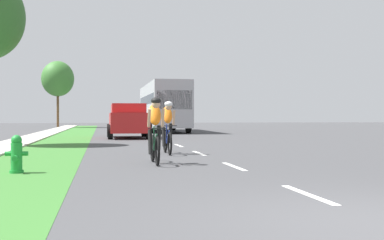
# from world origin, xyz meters

# --- Properties ---
(ground_plane) EXTENTS (120.00, 120.00, 0.00)m
(ground_plane) POSITION_xyz_m (0.00, 20.00, 0.00)
(ground_plane) COLOR #424244
(grass_verge) EXTENTS (2.33, 70.00, 0.01)m
(grass_verge) POSITION_xyz_m (-4.62, 20.00, 0.00)
(grass_verge) COLOR #38722D
(grass_verge) RESTS_ON ground_plane
(sidewalk_concrete) EXTENTS (1.47, 70.00, 0.10)m
(sidewalk_concrete) POSITION_xyz_m (-6.52, 20.00, 0.00)
(sidewalk_concrete) COLOR #B2ADA3
(sidewalk_concrete) RESTS_ON ground_plane
(lane_markings_center) EXTENTS (0.12, 53.80, 0.01)m
(lane_markings_center) POSITION_xyz_m (0.00, 24.00, 0.00)
(lane_markings_center) COLOR white
(lane_markings_center) RESTS_ON ground_plane
(fire_hydrant_green) EXTENTS (0.44, 0.38, 0.76)m
(fire_hydrant_green) POSITION_xyz_m (-4.62, 5.55, 0.37)
(fire_hydrant_green) COLOR #1E8C33
(fire_hydrant_green) RESTS_ON ground_plane
(cyclist_lead) EXTENTS (0.42, 1.72, 1.58)m
(cyclist_lead) POSITION_xyz_m (-1.70, 6.90, 0.81)
(cyclist_lead) COLOR black
(cyclist_lead) RESTS_ON ground_plane
(cyclist_trailing) EXTENTS (0.42, 1.72, 1.58)m
(cyclist_trailing) POSITION_xyz_m (-1.00, 9.87, 0.81)
(cyclist_trailing) COLOR black
(cyclist_trailing) RESTS_ON ground_plane
(suv_red) EXTENTS (2.15, 4.70, 1.79)m
(suv_red) POSITION_xyz_m (-1.57, 21.13, 0.95)
(suv_red) COLOR red
(suv_red) RESTS_ON ground_plane
(bus_silver) EXTENTS (2.78, 11.60, 3.48)m
(bus_silver) POSITION_xyz_m (1.55, 31.32, 1.98)
(bus_silver) COLOR #A5A8AD
(bus_silver) RESTS_ON ground_plane
(street_tree_far) EXTENTS (3.25, 3.25, 6.73)m
(street_tree_far) POSITION_xyz_m (-7.31, 46.25, 4.93)
(street_tree_far) COLOR brown
(street_tree_far) RESTS_ON ground_plane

